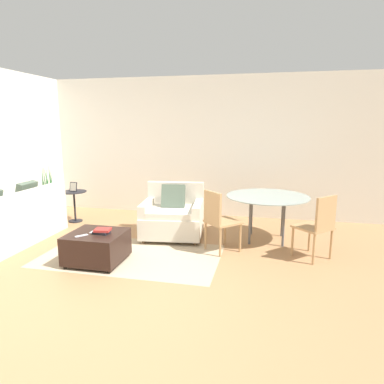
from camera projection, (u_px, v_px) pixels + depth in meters
ground_plane at (122, 289)px, 3.84m from camera, size 20.00×20.00×0.00m
wall_back at (190, 147)px, 6.88m from camera, size 12.00×0.06×2.75m
area_rug at (131, 255)px, 4.82m from camera, size 2.48×1.40×0.01m
couch at (7, 226)px, 5.24m from camera, size 0.93×1.94×0.91m
armchair at (173, 216)px, 5.60m from camera, size 1.05×0.96×0.86m
ottoman at (97, 246)px, 4.55m from camera, size 0.71×0.67×0.41m
book_stack at (102, 231)px, 4.49m from camera, size 0.23×0.19×0.06m
tv_remote_primary at (81, 236)px, 4.39m from camera, size 0.14×0.15×0.01m
tv_remote_secondary at (93, 232)px, 4.56m from camera, size 0.04×0.14×0.01m
potted_plant at (50, 207)px, 6.55m from camera, size 0.40×0.40×1.09m
side_table at (74, 200)px, 6.45m from camera, size 0.47×0.47×0.58m
picture_frame at (73, 187)px, 6.41m from camera, size 0.14×0.07×0.17m
dining_table at (268, 200)px, 5.35m from camera, size 1.28×1.28×0.72m
dining_chair_near_left at (218, 217)px, 4.88m from camera, size 0.59×0.59×0.90m
dining_chair_near_right at (319, 223)px, 4.58m from camera, size 0.59×0.59×0.90m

